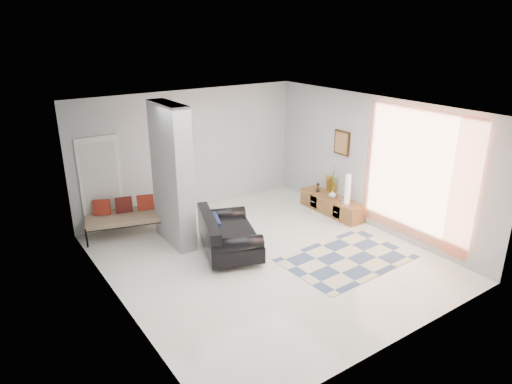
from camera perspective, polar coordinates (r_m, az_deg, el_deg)
floor at (r=8.71m, az=1.27°, el=-8.16°), size 6.00×6.00×0.00m
ceiling at (r=7.78m, az=1.43°, el=10.30°), size 6.00×6.00×0.00m
wall_back at (r=10.60m, az=-8.21°, el=5.05°), size 6.00×0.00×6.00m
wall_front at (r=6.16m, az=18.00°, el=-7.26°), size 6.00×0.00×6.00m
wall_left at (r=7.01m, az=-17.28°, el=-3.78°), size 0.00×6.00×6.00m
wall_right at (r=9.93m, az=14.36°, el=3.56°), size 0.00×6.00×6.00m
partition_column at (r=8.94m, az=-10.46°, el=2.04°), size 0.35×1.20×2.80m
hallway_door at (r=9.97m, az=-18.81°, el=0.88°), size 0.85×0.06×2.04m
curtain at (r=9.17m, az=19.38°, el=1.99°), size 0.00×2.55×2.55m
wall_art at (r=10.43m, az=10.69°, el=6.06°), size 0.04×0.45×0.55m
media_console at (r=10.74m, az=9.42°, el=-1.56°), size 0.45×1.72×0.80m
loveseat at (r=8.77m, az=-3.76°, el=-5.42°), size 1.47×1.88×0.76m
daybed at (r=9.87m, az=-15.23°, el=-2.73°), size 2.06×1.31×0.77m
area_rug at (r=8.83m, az=11.25°, el=-8.13°), size 2.39×1.63×0.01m
cylinder_lamp at (r=10.21m, az=11.40°, el=0.34°), size 0.12×0.12×0.67m
bronze_figurine at (r=10.89m, az=7.74°, el=0.58°), size 0.13×0.13×0.22m
vase at (r=10.56m, az=9.52°, el=-0.26°), size 0.18×0.18×0.18m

